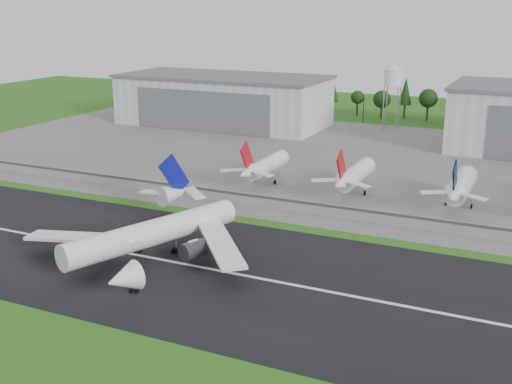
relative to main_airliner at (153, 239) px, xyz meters
The scene contains 14 objects.
ground 19.13m from the main_airliner, 31.24° to the right, with size 600.00×600.00×0.00m, color #255614.
runway 16.55m from the main_airliner, ahead, with size 320.00×60.00×0.10m, color black.
runway_centerline 16.53m from the main_airliner, ahead, with size 220.00×1.00×0.02m, color white.
apron 111.64m from the main_airliner, 81.85° to the left, with size 320.00×150.00×0.10m, color slate.
blast_fence 48.17m from the main_airliner, 70.79° to the left, with size 240.00×0.61×3.50m.
hangar_west 168.20m from the main_airliner, 112.45° to the left, with size 97.00×44.00×23.20m.
water_tower 176.84m from the main_airliner, 86.47° to the left, with size 8.40×8.40×29.40m.
utility_poles 191.13m from the main_airliner, 85.25° to the left, with size 230.00×3.00×12.00m, color black, non-canonical shape.
treeline 206.07m from the main_airliner, 85.60° to the left, with size 320.00×16.00×22.00m, color black, non-canonical shape.
main_airliner is the anchor object (origin of this frame).
ground_vehicle 11.96m from the main_airliner, behind, with size 1.99×4.32×1.20m, color #A3C316.
parked_jet_red_a 67.01m from the main_airliner, 93.05° to the left, with size 7.36×31.29×16.34m.
parked_jet_red_b 71.67m from the main_airliner, 69.10° to the left, with size 7.36×31.29×16.54m.
parked_jet_navy 87.37m from the main_airliner, 50.06° to the left, with size 7.36×31.29×16.79m.
Camera 1 is at (61.19, -101.42, 54.80)m, focal length 45.00 mm.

